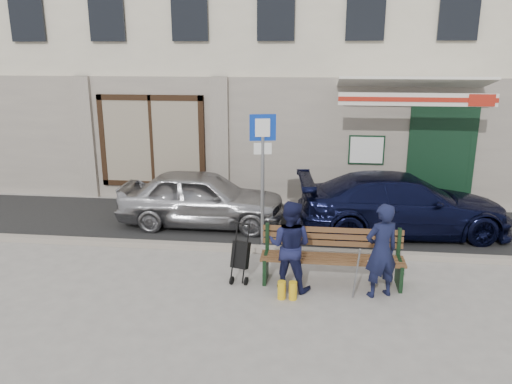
% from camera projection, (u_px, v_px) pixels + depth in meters
% --- Properties ---
extents(ground, '(80.00, 80.00, 0.00)m').
position_uv_depth(ground, '(250.00, 286.00, 8.39)').
color(ground, '#9E9991').
rests_on(ground, ground).
extents(asphalt_lane, '(60.00, 3.20, 0.01)m').
position_uv_depth(asphalt_lane, '(267.00, 225.00, 11.35)').
color(asphalt_lane, '#282828').
rests_on(asphalt_lane, ground).
extents(curb, '(60.00, 0.18, 0.12)m').
position_uv_depth(curb, '(260.00, 249.00, 9.81)').
color(curb, '#9E9384').
rests_on(curb, ground).
extents(building, '(20.00, 8.27, 10.00)m').
position_uv_depth(building, '(285.00, 12.00, 15.12)').
color(building, beige).
rests_on(building, ground).
extents(car_silver, '(3.73, 1.51, 1.27)m').
position_uv_depth(car_silver, '(202.00, 198.00, 11.21)').
color(car_silver, '#A6A5AA').
rests_on(car_silver, ground).
extents(car_navy, '(4.66, 2.30, 1.30)m').
position_uv_depth(car_navy, '(403.00, 204.00, 10.69)').
color(car_navy, black).
rests_on(car_navy, ground).
extents(parking_sign, '(0.49, 0.14, 2.69)m').
position_uv_depth(parking_sign, '(263.00, 161.00, 9.49)').
color(parking_sign, gray).
rests_on(parking_sign, ground).
extents(bench, '(2.40, 1.17, 0.98)m').
position_uv_depth(bench, '(329.00, 258.00, 8.40)').
color(bench, brown).
rests_on(bench, ground).
extents(man, '(0.67, 0.57, 1.56)m').
position_uv_depth(man, '(381.00, 251.00, 7.87)').
color(man, '#121633').
rests_on(man, ground).
extents(woman, '(0.86, 0.74, 1.52)m').
position_uv_depth(woman, '(290.00, 246.00, 8.13)').
color(woman, '#15183C').
rests_on(woman, ground).
extents(stroller, '(0.35, 0.45, 0.99)m').
position_uv_depth(stroller, '(240.00, 256.00, 8.51)').
color(stroller, black).
rests_on(stroller, ground).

